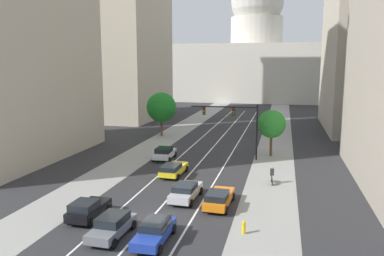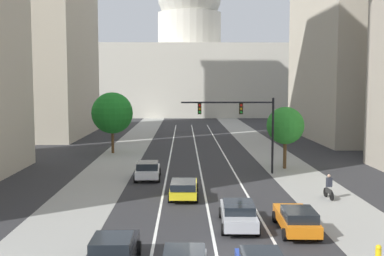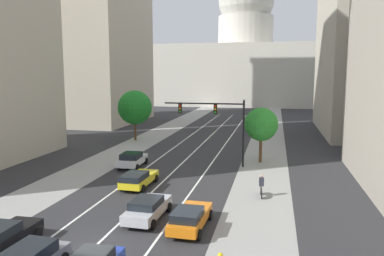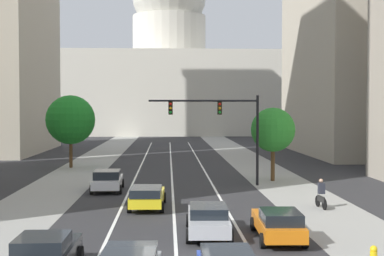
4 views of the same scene
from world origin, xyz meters
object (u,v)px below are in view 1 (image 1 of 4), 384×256
at_px(car_black, 88,209).
at_px(street_tree_far_right, 272,124).
at_px(car_white, 165,153).
at_px(car_blue, 155,231).
at_px(car_gray, 112,225).
at_px(car_orange, 219,198).
at_px(cyclist, 272,175).
at_px(capitol_building, 256,60).
at_px(car_silver, 186,191).
at_px(fire_hydrant, 244,227).
at_px(street_tree_mid_left, 161,107).
at_px(car_yellow, 173,169).
at_px(traffic_signal_mast, 236,119).

distance_m(car_black, street_tree_far_right, 27.13).
distance_m(car_white, car_blue, 22.35).
distance_m(car_gray, car_orange, 9.31).
bearing_deg(cyclist, capitol_building, -0.41).
distance_m(car_black, car_blue, 6.52).
bearing_deg(car_silver, fire_hydrant, -133.66).
xyz_separation_m(car_black, street_tree_far_right, (12.52, 23.84, 3.26)).
bearing_deg(capitol_building, car_silver, -89.12).
bearing_deg(street_tree_mid_left, cyclist, -50.41).
relative_size(capitol_building, car_yellow, 10.38).
bearing_deg(traffic_signal_mast, car_black, -111.25).
xyz_separation_m(capitol_building, car_yellow, (-1.52, -91.30, -11.99)).
relative_size(car_yellow, car_white, 1.09).
height_order(car_white, car_blue, car_white).
distance_m(car_yellow, cyclist, 10.04).
height_order(car_black, street_tree_mid_left, street_tree_mid_left).
distance_m(car_yellow, fire_hydrant, 14.99).
distance_m(car_silver, car_white, 14.60).
distance_m(traffic_signal_mast, fire_hydrant, 21.96).
distance_m(cyclist, street_tree_mid_left, 28.83).
relative_size(capitol_building, street_tree_mid_left, 7.14).
bearing_deg(street_tree_mid_left, car_blue, -72.91).
distance_m(car_orange, fire_hydrant, 5.27).
relative_size(car_black, car_white, 0.92).
bearing_deg(car_white, car_black, 178.34).
xyz_separation_m(capitol_building, fire_hydrant, (7.02, -103.62, -12.26)).
height_order(car_blue, cyclist, cyclist).
height_order(car_gray, street_tree_far_right, street_tree_far_right).
relative_size(car_black, street_tree_mid_left, 0.58).
distance_m(car_yellow, car_white, 7.29).
xyz_separation_m(car_yellow, car_gray, (0.01, -14.77, 0.04)).
bearing_deg(traffic_signal_mast, cyclist, -63.20).
xyz_separation_m(traffic_signal_mast, cyclist, (4.73, -9.37, -4.06)).
bearing_deg(capitol_building, car_black, -92.50).
distance_m(car_black, car_orange, 10.24).
bearing_deg(car_gray, cyclist, -32.81).
relative_size(car_black, cyclist, 2.38).
relative_size(car_yellow, street_tree_mid_left, 0.69).
distance_m(car_yellow, car_gray, 14.77).
distance_m(fire_hydrant, street_tree_mid_left, 38.05).
bearing_deg(car_black, street_tree_far_right, -27.71).
relative_size(car_gray, street_tree_mid_left, 0.64).
bearing_deg(car_white, capitol_building, -4.72).
bearing_deg(car_yellow, car_silver, -153.75).
distance_m(car_gray, car_blue, 3.03).
bearing_deg(traffic_signal_mast, car_blue, -95.44).
height_order(traffic_signal_mast, street_tree_far_right, traffic_signal_mast).
xyz_separation_m(car_black, car_white, (0.00, 19.09, -0.01)).
height_order(car_black, car_orange, car_black).
distance_m(car_gray, street_tree_far_right, 28.03).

